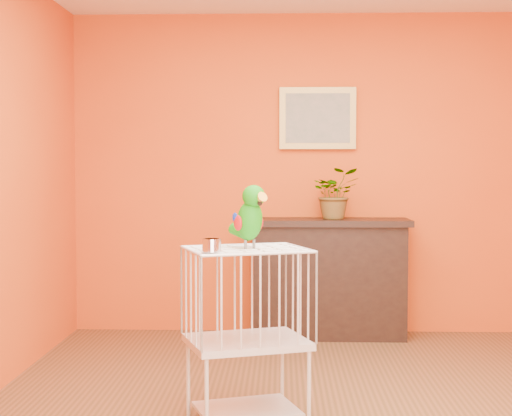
{
  "coord_description": "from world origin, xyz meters",
  "views": [
    {
      "loc": [
        -0.29,
        -4.18,
        1.35
      ],
      "look_at": [
        -0.42,
        -0.14,
        1.14
      ],
      "focal_mm": 55.0,
      "sensor_mm": 36.0,
      "label": 1
    }
  ],
  "objects": [
    {
      "name": "room_shell",
      "position": [
        0.0,
        0.0,
        1.58
      ],
      "size": [
        4.5,
        4.5,
        4.5
      ],
      "color": "#D75014",
      "rests_on": "ground"
    },
    {
      "name": "console_cabinet",
      "position": [
        0.08,
        2.03,
        0.47
      ],
      "size": [
        1.27,
        0.46,
        0.94
      ],
      "color": "black",
      "rests_on": "ground"
    },
    {
      "name": "potted_plant",
      "position": [
        0.13,
        2.07,
        1.1
      ],
      "size": [
        0.4,
        0.44,
        0.32
      ],
      "primitive_type": "imported",
      "rotation": [
        0.0,
        0.0,
        0.1
      ],
      "color": "#26722D",
      "rests_on": "console_cabinet"
    },
    {
      "name": "framed_picture",
      "position": [
        0.0,
        2.22,
        1.75
      ],
      "size": [
        0.62,
        0.04,
        0.5
      ],
      "color": "#A28039",
      "rests_on": "room_shell"
    },
    {
      "name": "birdcage",
      "position": [
        -0.47,
        -0.1,
        0.48
      ],
      "size": [
        0.72,
        0.64,
        0.93
      ],
      "rotation": [
        0.0,
        0.0,
        0.34
      ],
      "color": "beige",
      "rests_on": "ground"
    },
    {
      "name": "feed_cup",
      "position": [
        -0.64,
        -0.31,
        0.97
      ],
      "size": [
        0.09,
        0.09,
        0.07
      ],
      "primitive_type": "cylinder",
      "color": "silver",
      "rests_on": "birdcage"
    },
    {
      "name": "parrot",
      "position": [
        -0.46,
        -0.1,
        1.1
      ],
      "size": [
        0.23,
        0.28,
        0.34
      ],
      "rotation": [
        0.0,
        0.0,
        0.63
      ],
      "color": "#59544C",
      "rests_on": "birdcage"
    }
  ]
}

